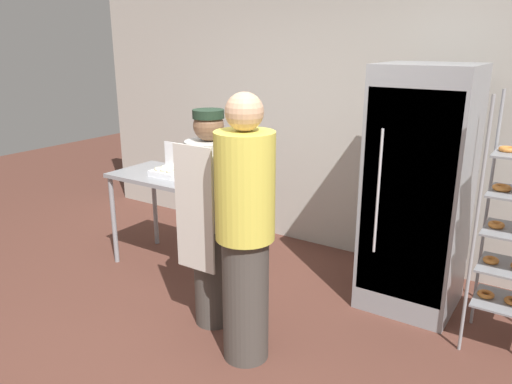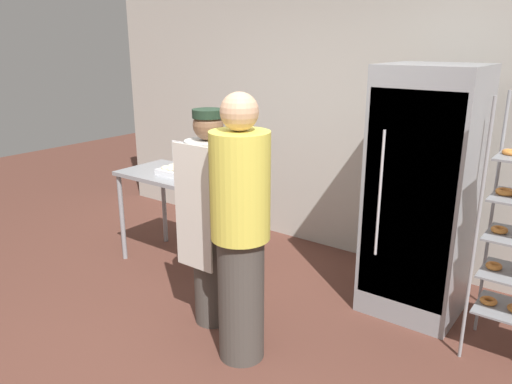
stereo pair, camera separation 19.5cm
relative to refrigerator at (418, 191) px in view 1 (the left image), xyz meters
The scene contains 8 objects.
ground_plane 2.01m from the refrigerator, 118.24° to the right, with size 14.00×14.00×0.00m, color brown.
back_wall 1.25m from the refrigerator, 138.57° to the left, with size 6.40×0.12×2.98m, color #B7B2A8.
refrigerator is the anchor object (origin of this frame).
prep_counter 2.05m from the refrigerator, 165.84° to the right, with size 1.23×0.62×0.87m.
donut_box 2.12m from the refrigerator, 165.73° to the right, with size 0.29×0.24×0.28m.
blender_pitcher 1.59m from the refrigerator, 167.64° to the right, with size 0.12×0.12×0.28m.
person_baker 1.58m from the refrigerator, 135.99° to the right, with size 0.34×0.36×1.59m.
person_customer 1.48m from the refrigerator, 117.72° to the right, with size 0.37×0.37×1.75m.
Camera 1 is at (1.80, -2.13, 2.03)m, focal length 35.00 mm.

